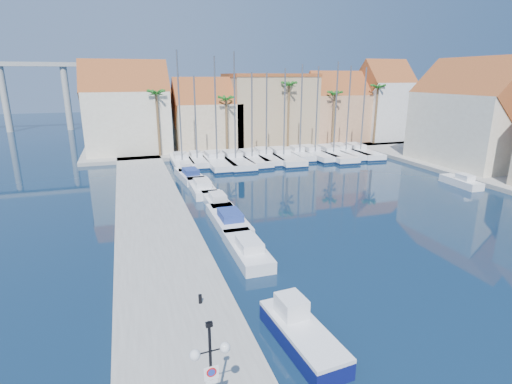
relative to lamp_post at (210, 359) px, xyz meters
The scene contains 36 objects.
ground 11.04m from the lamp_post, 34.62° to the left, with size 260.00×260.00×0.00m, color #081A30.
quay_west 19.73m from the lamp_post, 90.80° to the left, with size 6.00×77.00×0.50m, color gray.
shore_north 57.25m from the lamp_post, 70.88° to the left, with size 54.00×16.00×0.50m, color gray.
lamp_post is the anchor object (origin of this frame).
bollard 7.81m from the lamp_post, 82.54° to the left, with size 0.19×0.19×0.47m, color black.
fishing_boat 6.36m from the lamp_post, 35.91° to the left, with size 2.24×5.50×1.88m.
motorboat_west_0 14.16m from the lamp_post, 68.22° to the left, with size 2.03×6.22×1.40m.
motorboat_west_1 19.81m from the lamp_post, 74.00° to the left, with size 2.33×7.14×1.40m.
motorboat_west_2 24.70m from the lamp_post, 76.84° to the left, with size 1.93×5.86×1.40m.
motorboat_west_3 29.81m from the lamp_post, 79.91° to the left, with size 2.35×6.98×1.40m.
motorboat_west_4 35.19m from the lamp_post, 82.05° to the left, with size 2.74×7.01×1.40m.
motorboat_west_5 38.81m from the lamp_post, 82.69° to the left, with size 2.41×5.86×1.40m.
motorboat_east_1 39.83m from the lamp_post, 34.60° to the left, with size 1.81×5.06×1.40m.
sailboat_0 42.60m from the lamp_post, 83.23° to the left, with size 2.78×9.77×14.73m.
sailboat_1 43.48m from the lamp_post, 80.55° to the left, with size 2.46×8.44×11.65m.
sailboat_2 42.76m from the lamp_post, 77.10° to the left, with size 3.14×11.78×14.03m.
sailboat_3 43.17m from the lamp_post, 73.78° to the left, with size 3.34×11.94×14.62m.
sailboat_4 44.02m from the lamp_post, 70.84° to the left, with size 3.24×10.54×12.11m.
sailboat_5 45.66m from the lamp_post, 68.28° to the left, with size 3.61×10.76×12.08m.
sailboat_6 45.86m from the lamp_post, 65.26° to the left, with size 3.65×12.00×12.61m.
sailboat_7 48.06m from the lamp_post, 62.46° to the left, with size 2.98×8.75×13.18m.
sailboat_8 48.71m from the lamp_post, 60.02° to the left, with size 3.62×10.73×12.96m.
sailboat_9 49.25m from the lamp_post, 56.91° to the left, with size 3.70×11.84×13.54m.
sailboat_10 51.35m from the lamp_post, 55.05° to the left, with size 3.03×11.06×13.02m.
sailboat_11 52.39m from the lamp_post, 52.71° to the left, with size 3.88×11.40×12.81m.
building_0 53.15m from the lamp_post, 91.38° to the left, with size 12.30×9.00×13.50m.
building_1 54.14m from the lamp_post, 78.56° to the left, with size 10.30×8.00×11.00m.
building_2 58.32m from the lamp_post, 68.09° to the left, with size 14.20×10.20×11.50m.
building_3 62.90m from the lamp_post, 57.54° to the left, with size 10.30×8.00×12.00m.
building_4 67.43m from the lamp_post, 50.60° to the left, with size 8.30×8.00×14.00m.
building_6 50.72m from the lamp_post, 36.40° to the left, with size 9.00×14.30×13.50m.
palm_0 48.48m from the lamp_post, 86.75° to the left, with size 2.60×2.60×10.15m.
palm_1 49.94m from the lamp_post, 75.16° to the left, with size 2.60×2.60×9.15m.
palm_2 53.58m from the lamp_post, 64.67° to the left, with size 2.60×2.60×11.15m.
palm_3 57.28m from the lamp_post, 57.39° to the left, with size 2.60×2.60×9.65m.
palm_4 62.03m from the lamp_post, 51.12° to the left, with size 2.60×2.60×10.65m.
Camera 1 is at (-10.69, -16.55, 11.63)m, focal length 28.00 mm.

